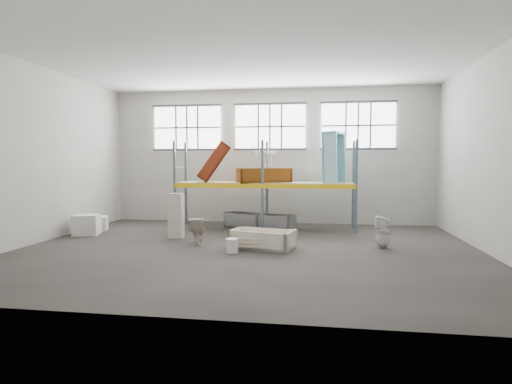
% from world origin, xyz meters
% --- Properties ---
extents(floor, '(12.00, 10.00, 0.10)m').
position_xyz_m(floor, '(0.00, 0.00, -0.05)').
color(floor, '#443E3A').
rests_on(floor, ground).
extents(ceiling, '(12.00, 10.00, 0.10)m').
position_xyz_m(ceiling, '(0.00, 0.00, 5.05)').
color(ceiling, silver).
rests_on(ceiling, ground).
extents(wall_back, '(12.00, 0.10, 5.00)m').
position_xyz_m(wall_back, '(0.00, 5.05, 2.50)').
color(wall_back, '#A5A298').
rests_on(wall_back, ground).
extents(wall_front, '(12.00, 0.10, 5.00)m').
position_xyz_m(wall_front, '(0.00, -5.05, 2.50)').
color(wall_front, '#ACA99F').
rests_on(wall_front, ground).
extents(wall_left, '(0.10, 10.00, 5.00)m').
position_xyz_m(wall_left, '(-6.05, 0.00, 2.50)').
color(wall_left, '#ADAAA0').
rests_on(wall_left, ground).
extents(wall_right, '(0.10, 10.00, 5.00)m').
position_xyz_m(wall_right, '(6.05, 0.00, 2.50)').
color(wall_right, '#A5A298').
rests_on(wall_right, ground).
extents(window_left, '(2.60, 0.04, 1.60)m').
position_xyz_m(window_left, '(-3.20, 4.94, 3.60)').
color(window_left, white).
rests_on(window_left, wall_back).
extents(window_mid, '(2.60, 0.04, 1.60)m').
position_xyz_m(window_mid, '(0.00, 4.94, 3.60)').
color(window_mid, white).
rests_on(window_mid, wall_back).
extents(window_right, '(2.60, 0.04, 1.60)m').
position_xyz_m(window_right, '(3.20, 4.94, 3.60)').
color(window_right, white).
rests_on(window_right, wall_back).
extents(rack_upright_la, '(0.08, 0.08, 3.00)m').
position_xyz_m(rack_upright_la, '(-3.00, 2.90, 1.50)').
color(rack_upright_la, slate).
rests_on(rack_upright_la, floor).
extents(rack_upright_lb, '(0.08, 0.08, 3.00)m').
position_xyz_m(rack_upright_lb, '(-3.00, 4.10, 1.50)').
color(rack_upright_lb, slate).
rests_on(rack_upright_lb, floor).
extents(rack_upright_ma, '(0.08, 0.08, 3.00)m').
position_xyz_m(rack_upright_ma, '(0.00, 2.90, 1.50)').
color(rack_upright_ma, slate).
rests_on(rack_upright_ma, floor).
extents(rack_upright_mb, '(0.08, 0.08, 3.00)m').
position_xyz_m(rack_upright_mb, '(0.00, 4.10, 1.50)').
color(rack_upright_mb, slate).
rests_on(rack_upright_mb, floor).
extents(rack_upright_ra, '(0.08, 0.08, 3.00)m').
position_xyz_m(rack_upright_ra, '(3.00, 2.90, 1.50)').
color(rack_upright_ra, slate).
rests_on(rack_upright_ra, floor).
extents(rack_upright_rb, '(0.08, 0.08, 3.00)m').
position_xyz_m(rack_upright_rb, '(3.00, 4.10, 1.50)').
color(rack_upright_rb, slate).
rests_on(rack_upright_rb, floor).
extents(rack_beam_front, '(6.00, 0.10, 0.14)m').
position_xyz_m(rack_beam_front, '(0.00, 2.90, 1.50)').
color(rack_beam_front, yellow).
rests_on(rack_beam_front, floor).
extents(rack_beam_back, '(6.00, 0.10, 0.14)m').
position_xyz_m(rack_beam_back, '(0.00, 4.10, 1.50)').
color(rack_beam_back, yellow).
rests_on(rack_beam_back, floor).
extents(shelf_deck, '(5.90, 1.10, 0.03)m').
position_xyz_m(shelf_deck, '(0.00, 3.50, 1.58)').
color(shelf_deck, gray).
rests_on(shelf_deck, floor).
extents(wet_patch, '(1.80, 1.80, 0.00)m').
position_xyz_m(wet_patch, '(0.00, 2.70, 0.00)').
color(wet_patch, black).
rests_on(wet_patch, floor).
extents(bathtub_beige, '(1.78, 1.15, 0.48)m').
position_xyz_m(bathtub_beige, '(0.36, 0.17, 0.24)').
color(bathtub_beige, beige).
rests_on(bathtub_beige, floor).
extents(cistern_spare, '(0.43, 0.31, 0.37)m').
position_xyz_m(cistern_spare, '(1.07, 0.49, 0.28)').
color(cistern_spare, beige).
rests_on(cistern_spare, bathtub_beige).
extents(sink_in_tub, '(0.53, 0.53, 0.16)m').
position_xyz_m(sink_in_tub, '(0.37, 0.48, 0.16)').
color(sink_in_tub, beige).
rests_on(sink_in_tub, bathtub_beige).
extents(toilet_beige, '(0.55, 0.80, 0.75)m').
position_xyz_m(toilet_beige, '(-1.50, 0.51, 0.37)').
color(toilet_beige, beige).
rests_on(toilet_beige, floor).
extents(cistern_tall, '(0.44, 0.29, 1.34)m').
position_xyz_m(cistern_tall, '(-2.41, 1.33, 0.67)').
color(cistern_tall, beige).
rests_on(cistern_tall, floor).
extents(toilet_white, '(0.40, 0.39, 0.86)m').
position_xyz_m(toilet_white, '(3.55, 0.74, 0.43)').
color(toilet_white, white).
rests_on(toilet_white, floor).
extents(steel_tub_left, '(1.51, 1.12, 0.50)m').
position_xyz_m(steel_tub_left, '(-0.74, 3.72, 0.25)').
color(steel_tub_left, '#93969A').
rests_on(steel_tub_left, floor).
extents(steel_tub_right, '(1.49, 1.09, 0.50)m').
position_xyz_m(steel_tub_right, '(0.34, 3.45, 0.25)').
color(steel_tub_right, '#AEB2B6').
rests_on(steel_tub_right, floor).
extents(rust_tub_flat, '(1.98, 1.47, 0.50)m').
position_xyz_m(rust_tub_flat, '(-0.05, 3.59, 1.82)').
color(rust_tub_flat, '#84490C').
rests_on(rust_tub_flat, shelf_deck).
extents(rust_tub_tilted, '(1.31, 0.97, 1.42)m').
position_xyz_m(rust_tub_tilted, '(-1.76, 3.35, 2.29)').
color(rust_tub_tilted, maroon).
rests_on(rust_tub_tilted, shelf_deck).
extents(sink_on_shelf, '(0.69, 0.54, 0.61)m').
position_xyz_m(sink_on_shelf, '(0.03, 3.35, 2.09)').
color(sink_on_shelf, white).
rests_on(sink_on_shelf, rust_tub_flat).
extents(blue_tub_upright, '(0.86, 0.99, 1.80)m').
position_xyz_m(blue_tub_upright, '(2.32, 3.71, 2.40)').
color(blue_tub_upright, '#7CB8C6').
rests_on(blue_tub_upright, shelf_deck).
extents(bucket, '(0.33, 0.33, 0.36)m').
position_xyz_m(bucket, '(-0.31, -0.49, 0.18)').
color(bucket, white).
rests_on(bucket, floor).
extents(carton_near, '(0.87, 0.79, 0.63)m').
position_xyz_m(carton_near, '(-5.37, 1.41, 0.32)').
color(carton_near, white).
rests_on(carton_near, floor).
extents(carton_far, '(0.73, 0.73, 0.47)m').
position_xyz_m(carton_far, '(-5.45, 2.27, 0.23)').
color(carton_far, white).
rests_on(carton_far, floor).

